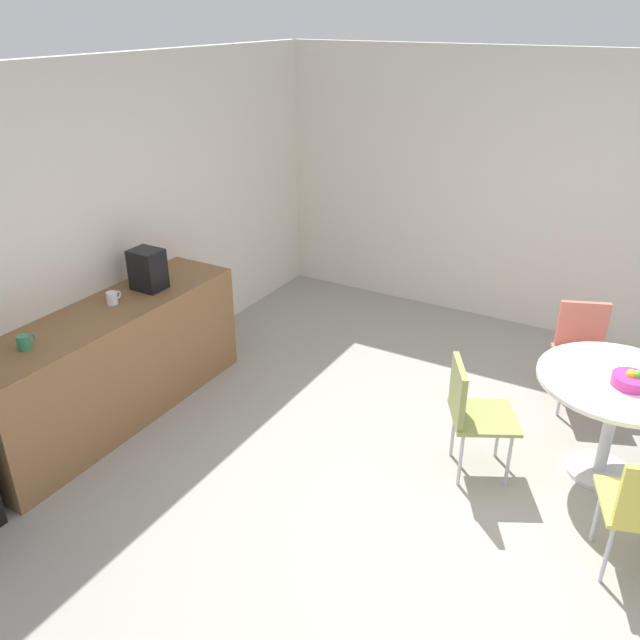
# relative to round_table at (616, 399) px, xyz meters

# --- Properties ---
(ground_plane) EXTENTS (6.00, 6.00, 0.00)m
(ground_plane) POSITION_rel_round_table_xyz_m (-0.87, 0.74, -0.60)
(ground_plane) COLOR #9E998E
(wall_back) EXTENTS (6.00, 0.10, 2.60)m
(wall_back) POSITION_rel_round_table_xyz_m (-0.87, 3.74, 0.70)
(wall_back) COLOR silver
(wall_back) RESTS_ON ground_plane
(wall_side_right) EXTENTS (0.10, 6.00, 2.60)m
(wall_side_right) POSITION_rel_round_table_xyz_m (2.13, 0.74, 0.70)
(wall_side_right) COLOR silver
(wall_side_right) RESTS_ON ground_plane
(counter_block) EXTENTS (2.27, 0.60, 0.90)m
(counter_block) POSITION_rel_round_table_xyz_m (-1.12, 3.39, -0.15)
(counter_block) COLOR brown
(counter_block) RESTS_ON ground_plane
(round_table) EXTENTS (1.03, 1.03, 0.75)m
(round_table) POSITION_rel_round_table_xyz_m (0.00, 0.00, 0.00)
(round_table) COLOR silver
(round_table) RESTS_ON ground_plane
(chair_coral) EXTENTS (0.54, 0.54, 0.83)m
(chair_coral) POSITION_rel_round_table_xyz_m (0.87, 0.34, -0.08)
(chair_coral) COLOR silver
(chair_coral) RESTS_ON ground_plane
(chair_olive) EXTENTS (0.57, 0.57, 0.83)m
(chair_olive) POSITION_rel_round_table_xyz_m (-0.44, 0.82, -0.08)
(chair_olive) COLOR silver
(chair_olive) RESTS_ON ground_plane
(fruit_bowl) EXTENTS (0.23, 0.23, 0.11)m
(fruit_bowl) POSITION_rel_round_table_xyz_m (-0.05, -0.06, 0.19)
(fruit_bowl) COLOR #D8338C
(fruit_bowl) RESTS_ON round_table
(mug_white) EXTENTS (0.13, 0.08, 0.09)m
(mug_white) POSITION_rel_round_table_xyz_m (-1.00, 3.43, 0.35)
(mug_white) COLOR white
(mug_white) RESTS_ON counter_block
(mug_green) EXTENTS (0.13, 0.08, 0.09)m
(mug_green) POSITION_rel_round_table_xyz_m (-1.79, 3.40, 0.35)
(mug_green) COLOR #338C59
(mug_green) RESTS_ON counter_block
(coffee_maker) EXTENTS (0.20, 0.24, 0.32)m
(coffee_maker) POSITION_rel_round_table_xyz_m (-0.64, 3.39, 0.46)
(coffee_maker) COLOR black
(coffee_maker) RESTS_ON counter_block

